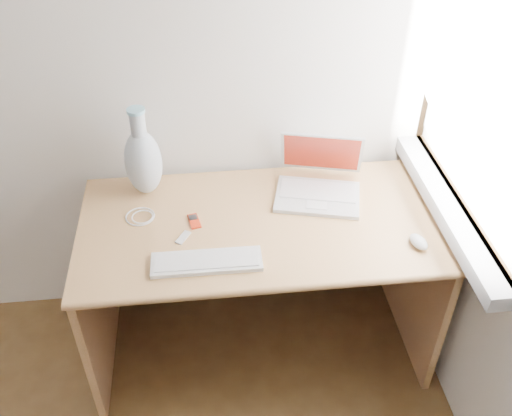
{
  "coord_description": "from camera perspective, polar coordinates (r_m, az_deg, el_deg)",
  "views": [
    {
      "loc": [
        0.81,
        -0.25,
        2.1
      ],
      "look_at": [
        0.99,
        1.35,
        0.81
      ],
      "focal_mm": 40.0,
      "sensor_mm": 36.0,
      "label": 1
    }
  ],
  "objects": [
    {
      "name": "remote",
      "position": [
        2.08,
        -7.3,
        -2.93
      ],
      "size": [
        0.06,
        0.08,
        0.01
      ],
      "primitive_type": "cube",
      "rotation": [
        0.0,
        0.0,
        -0.54
      ],
      "color": "white",
      "rests_on": "desk"
    },
    {
      "name": "ipod",
      "position": [
        2.15,
        -6.21,
        -1.31
      ],
      "size": [
        0.05,
        0.09,
        0.01
      ],
      "rotation": [
        0.0,
        0.0,
        0.2
      ],
      "color": "#A4220B",
      "rests_on": "desk"
    },
    {
      "name": "laptop",
      "position": [
        2.27,
        6.02,
        2.64
      ],
      "size": [
        0.37,
        0.35,
        0.22
      ],
      "rotation": [
        0.0,
        0.0,
        -0.25
      ],
      "color": "white",
      "rests_on": "desk"
    },
    {
      "name": "vase",
      "position": [
        2.25,
        -11.23,
        4.74
      ],
      "size": [
        0.14,
        0.14,
        0.37
      ],
      "color": "silver",
      "rests_on": "desk"
    },
    {
      "name": "external_keyboard",
      "position": [
        1.97,
        -4.95,
        -5.36
      ],
      "size": [
        0.38,
        0.12,
        0.02
      ],
      "rotation": [
        0.0,
        0.0,
        -0.01
      ],
      "color": "white",
      "rests_on": "desk"
    },
    {
      "name": "desk",
      "position": [
        2.34,
        0.19,
        -3.91
      ],
      "size": [
        1.36,
        0.68,
        0.72
      ],
      "color": "tan",
      "rests_on": "floor"
    },
    {
      "name": "window",
      "position": [
        1.97,
        22.06,
        11.28
      ],
      "size": [
        0.11,
        0.99,
        1.1
      ],
      "color": "white",
      "rests_on": "right_wall"
    },
    {
      "name": "cable_coil",
      "position": [
        2.2,
        -11.51,
        -0.84
      ],
      "size": [
        0.14,
        0.14,
        0.01
      ],
      "primitive_type": "torus",
      "rotation": [
        0.0,
        0.0,
        -0.26
      ],
      "color": "white",
      "rests_on": "desk"
    },
    {
      "name": "mouse",
      "position": [
        2.11,
        15.95,
        -3.27
      ],
      "size": [
        0.07,
        0.1,
        0.03
      ],
      "primitive_type": "ellipsoid",
      "rotation": [
        0.0,
        0.0,
        0.22
      ],
      "color": "white",
      "rests_on": "desk"
    }
  ]
}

